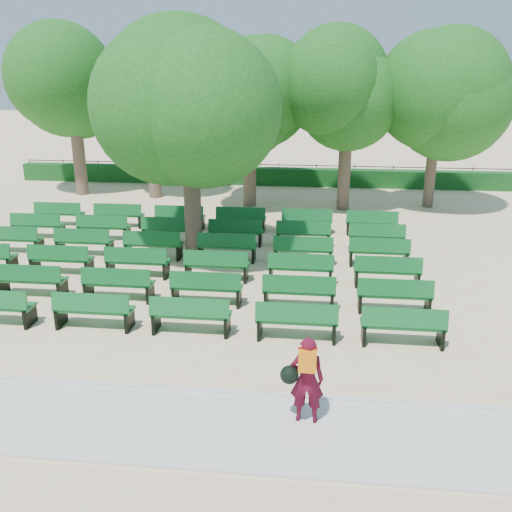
{
  "coord_description": "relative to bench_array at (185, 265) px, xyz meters",
  "views": [
    {
      "loc": [
        3.19,
        -15.8,
        6.17
      ],
      "look_at": [
        1.51,
        -1.0,
        1.1
      ],
      "focal_mm": 40.0,
      "sensor_mm": 36.0,
      "label": 1
    }
  ],
  "objects": [
    {
      "name": "bench_array",
      "position": [
        0.0,
        0.0,
        0.0
      ],
      "size": [
        1.94,
        0.69,
        1.2
      ],
      "rotation": [
        0.0,
        0.0,
        -0.05
      ],
      "color": "#116227",
      "rests_on": "ground"
    },
    {
      "name": "hedge",
      "position": [
        0.94,
        13.2,
        0.35
      ],
      "size": [
        26.0,
        0.7,
        0.9
      ],
      "primitive_type": "cube",
      "color": "#134B1A",
      "rests_on": "ground"
    },
    {
      "name": "curb",
      "position": [
        0.94,
        -7.05,
        -0.05
      ],
      "size": [
        30.0,
        0.12,
        0.1
      ],
      "primitive_type": "cube",
      "color": "silver",
      "rests_on": "ground"
    },
    {
      "name": "paving",
      "position": [
        0.94,
        -8.2,
        -0.07
      ],
      "size": [
        30.0,
        2.2,
        0.06
      ],
      "primitive_type": "cube",
      "color": "silver",
      "rests_on": "ground"
    },
    {
      "name": "tree_among",
      "position": [
        0.1,
        0.92,
        4.26
      ],
      "size": [
        4.78,
        4.78,
        6.54
      ],
      "color": "brown",
      "rests_on": "ground"
    },
    {
      "name": "ground",
      "position": [
        0.94,
        -0.8,
        -0.1
      ],
      "size": [
        120.0,
        120.0,
        0.0
      ],
      "primitive_type": "plane",
      "color": "beige"
    },
    {
      "name": "person",
      "position": [
        4.01,
        -7.79,
        0.81
      ],
      "size": [
        0.77,
        0.46,
        1.65
      ],
      "rotation": [
        0.0,
        0.0,
        3.13
      ],
      "color": "#4F0B1D",
      "rests_on": "ground"
    },
    {
      "name": "tree_line",
      "position": [
        0.94,
        9.2,
        -0.1
      ],
      "size": [
        21.8,
        6.8,
        7.04
      ],
      "primitive_type": null,
      "color": "#1D5F1B",
      "rests_on": "ground"
    },
    {
      "name": "fence",
      "position": [
        0.94,
        13.6,
        -0.1
      ],
      "size": [
        26.0,
        0.1,
        1.02
      ],
      "primitive_type": null,
      "color": "black",
      "rests_on": "ground"
    }
  ]
}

